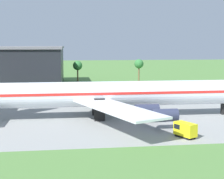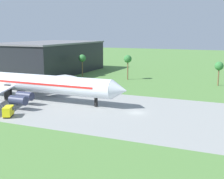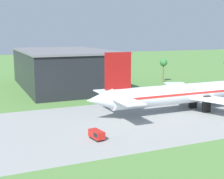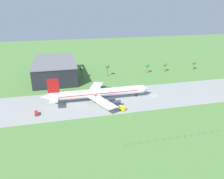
{
  "view_description": "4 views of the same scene",
  "coord_description": "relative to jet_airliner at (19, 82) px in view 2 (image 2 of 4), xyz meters",
  "views": [
    {
      "loc": [
        -51.44,
        -77.17,
        17.16
      ],
      "look_at": [
        -41.15,
        1.87,
        6.68
      ],
      "focal_mm": 55.0,
      "sensor_mm": 36.0,
      "label": 1
    },
    {
      "loc": [
        27.53,
        -79.78,
        22.66
      ],
      "look_at": [
        -8.33,
        1.87,
        5.68
      ],
      "focal_mm": 50.0,
      "sensor_mm": 36.0,
      "label": 2
    },
    {
      "loc": [
        -106.89,
        -73.55,
        23.29
      ],
      "look_at": [
        -73.98,
        1.87,
        8.6
      ],
      "focal_mm": 50.0,
      "sensor_mm": 36.0,
      "label": 3
    },
    {
      "loc": [
        -66.6,
        -138.64,
        63.86
      ],
      "look_at": [
        -31.29,
        5.0,
        6.0
      ],
      "focal_mm": 35.0,
      "sensor_mm": 36.0,
      "label": 4
    }
  ],
  "objects": [
    {
      "name": "ground_plane",
      "position": [
        42.44,
        -1.87,
        -5.63
      ],
      "size": [
        600.0,
        600.0,
        0.0
      ],
      "primitive_type": "plane",
      "color": "#517F3D"
    },
    {
      "name": "fuel_truck",
      "position": [
        12.41,
        -19.23,
        -4.13
      ],
      "size": [
        3.68,
        4.72,
        2.81
      ],
      "color": "black",
      "rests_on": "ground_plane"
    },
    {
      "name": "taxiway_strip",
      "position": [
        42.44,
        -1.87,
        -5.62
      ],
      "size": [
        320.0,
        44.0,
        0.02
      ],
      "color": "gray",
      "rests_on": "ground_plane"
    },
    {
      "name": "jet_airliner",
      "position": [
        0.0,
        0.0,
        0.0
      ],
      "size": [
        77.63,
        52.33,
        18.53
      ],
      "color": "silver",
      "rests_on": "ground_plane"
    },
    {
      "name": "palm_tree_row",
      "position": [
        52.16,
        52.92,
        2.66
      ],
      "size": [
        119.65,
        3.6,
        11.48
      ],
      "color": "brown",
      "rests_on": "ground_plane"
    },
    {
      "name": "terminal_building",
      "position": [
        -28.96,
        59.32,
        2.6
      ],
      "size": [
        36.72,
        61.2,
        16.44
      ],
      "color": "black",
      "rests_on": "ground_plane"
    }
  ]
}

